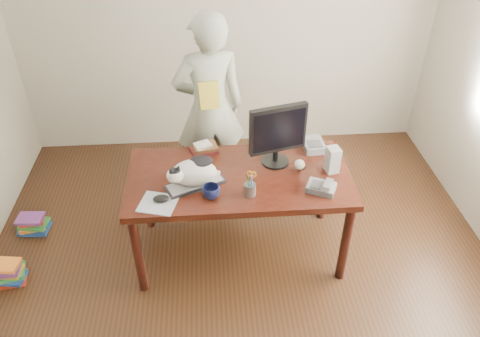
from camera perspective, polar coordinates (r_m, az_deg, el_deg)
name	(u,v)px	position (r m, az deg, el deg)	size (l,w,h in m)	color
room	(248,154)	(2.52, 0.94, 1.75)	(4.50, 4.50, 4.50)	black
desk	(239,185)	(3.51, -0.16, -2.01)	(1.60, 0.80, 0.75)	black
keyboard	(195,184)	(3.28, -5.49, -1.90)	(0.44, 0.31, 0.02)	black
cat	(193,172)	(3.21, -5.79, -0.47)	(0.38, 0.30, 0.23)	white
monitor	(278,133)	(3.34, 4.63, 4.38)	(0.42, 0.25, 0.48)	black
pen_cup	(250,188)	(3.15, 1.23, -2.42)	(0.10, 0.10, 0.20)	gray
mousepad	(158,203)	(3.16, -9.95, -4.20)	(0.29, 0.27, 0.01)	#AFB5BC
mouse	(161,199)	(3.16, -9.60, -3.65)	(0.12, 0.10, 0.04)	black
coffee_mug	(211,192)	(3.14, -3.53, -2.87)	(0.12, 0.12, 0.09)	black
phone	(322,187)	(3.26, 9.94, -2.26)	(0.23, 0.20, 0.09)	#5D5D62
speaker	(332,160)	(3.42, 11.20, 1.07)	(0.10, 0.11, 0.19)	#99999B
baseball	(300,165)	(3.43, 7.27, 0.48)	(0.08, 0.08, 0.08)	#EBE6CC
book_stack	(204,148)	(3.60, -4.36, 2.47)	(0.23, 0.20, 0.07)	#4E1417
calculator	(313,145)	(3.67, 8.93, 2.85)	(0.17, 0.22, 0.06)	#5D5D62
person	(209,108)	(4.01, -3.75, 7.32)	(0.61, 0.40, 1.68)	beige
held_book	(209,95)	(3.76, -3.81, 8.88)	(0.17, 0.12, 0.22)	gold
book_pile_a	(8,273)	(3.97, -26.46, -11.34)	(0.27, 0.22, 0.18)	#B9311A
book_pile_b	(33,224)	(4.33, -23.92, -6.18)	(0.26, 0.20, 0.15)	#184093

